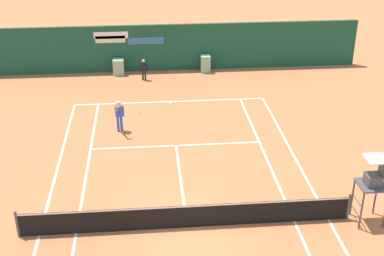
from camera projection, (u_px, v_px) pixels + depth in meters
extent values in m
plane|color=#C67042|center=(187.00, 227.00, 19.34)|extent=(80.00, 80.00, 0.00)
cube|color=white|center=(170.00, 102.00, 29.81)|extent=(10.60, 0.10, 0.01)
cube|color=white|center=(39.00, 235.00, 18.91)|extent=(0.10, 23.40, 0.01)
cube|color=white|center=(76.00, 233.00, 19.02)|extent=(0.10, 23.40, 0.01)
cube|color=white|center=(294.00, 221.00, 19.67)|extent=(0.10, 23.40, 0.01)
cube|color=white|center=(328.00, 219.00, 19.78)|extent=(0.10, 23.40, 0.01)
cube|color=white|center=(176.00, 145.00, 25.07)|extent=(8.00, 0.10, 0.01)
cube|color=white|center=(181.00, 181.00, 22.21)|extent=(0.10, 6.40, 0.01)
cube|color=white|center=(170.00, 103.00, 29.68)|extent=(0.10, 0.24, 0.01)
cylinder|color=#4C4C51|center=(17.00, 224.00, 18.62)|extent=(0.10, 0.10, 1.07)
cylinder|color=#4C4C51|center=(349.00, 207.00, 19.60)|extent=(0.10, 0.10, 1.07)
cube|color=black|center=(187.00, 217.00, 19.14)|extent=(12.00, 0.03, 0.95)
cube|color=white|center=(187.00, 206.00, 18.94)|extent=(12.00, 0.04, 0.06)
cube|color=#194C38|center=(165.00, 48.00, 33.90)|extent=(25.00, 0.24, 3.00)
cube|color=#2D6BA8|center=(146.00, 41.00, 33.44)|extent=(2.28, 0.02, 0.44)
cube|color=beige|center=(110.00, 39.00, 33.20)|extent=(1.86, 0.02, 0.44)
cube|color=white|center=(111.00, 35.00, 33.08)|extent=(2.14, 0.02, 0.44)
cube|color=#8CB793|center=(119.00, 67.00, 33.60)|extent=(0.68, 0.70, 0.99)
cube|color=#8CB793|center=(205.00, 64.00, 34.04)|extent=(0.58, 0.70, 1.07)
cylinder|color=#47474C|center=(361.00, 211.00, 18.93)|extent=(0.07, 0.07, 1.54)
cylinder|color=#47474C|center=(352.00, 197.00, 19.73)|extent=(0.07, 0.07, 1.54)
cylinder|color=#47474C|center=(376.00, 196.00, 19.80)|extent=(0.07, 0.07, 1.54)
cylinder|color=#47474C|center=(356.00, 211.00, 19.46)|extent=(0.04, 0.81, 0.04)
cylinder|color=#47474C|center=(357.00, 201.00, 19.26)|extent=(0.04, 0.81, 0.04)
cube|color=#47474C|center=(372.00, 185.00, 19.01)|extent=(1.00, 1.00, 0.06)
cube|color=#4C4C51|center=(373.00, 179.00, 18.91)|extent=(0.52, 0.56, 0.40)
cube|color=#4C4C51|center=(382.00, 170.00, 18.77)|extent=(0.06, 0.56, 0.45)
cube|color=white|center=(376.00, 159.00, 18.54)|extent=(0.76, 0.80, 0.04)
cylinder|color=blue|center=(121.00, 123.00, 26.35)|extent=(0.13, 0.13, 0.79)
cylinder|color=blue|center=(118.00, 124.00, 26.27)|extent=(0.13, 0.13, 0.79)
cube|color=blue|center=(119.00, 111.00, 26.01)|extent=(0.41, 0.33, 0.55)
sphere|color=brown|center=(118.00, 104.00, 25.84)|extent=(0.22, 0.22, 0.22)
cylinder|color=white|center=(118.00, 103.00, 25.80)|extent=(0.21, 0.21, 0.06)
cylinder|color=blue|center=(123.00, 111.00, 26.13)|extent=(0.08, 0.08, 0.53)
cylinder|color=brown|center=(117.00, 110.00, 25.60)|extent=(0.30, 0.52, 0.08)
cylinder|color=black|center=(119.00, 110.00, 25.35)|extent=(0.03, 0.03, 0.22)
torus|color=yellow|center=(118.00, 105.00, 25.24)|extent=(0.29, 0.15, 0.30)
cylinder|color=silver|center=(118.00, 105.00, 25.24)|extent=(0.24, 0.11, 0.26)
cylinder|color=black|center=(145.00, 75.00, 32.75)|extent=(0.11, 0.11, 0.67)
cylinder|color=black|center=(143.00, 75.00, 32.75)|extent=(0.11, 0.11, 0.67)
cube|color=black|center=(144.00, 66.00, 32.50)|extent=(0.32, 0.19, 0.47)
sphere|color=beige|center=(143.00, 61.00, 32.36)|extent=(0.18, 0.18, 0.18)
cylinder|color=black|center=(147.00, 67.00, 32.51)|extent=(0.07, 0.07, 0.45)
cylinder|color=black|center=(141.00, 67.00, 32.51)|extent=(0.07, 0.07, 0.45)
sphere|color=#CCE033|center=(140.00, 112.00, 28.43)|extent=(0.07, 0.07, 0.07)
sphere|color=#CCE033|center=(211.00, 143.00, 25.22)|extent=(0.07, 0.07, 0.07)
sphere|color=#CCE033|center=(74.00, 137.00, 25.77)|extent=(0.07, 0.07, 0.07)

